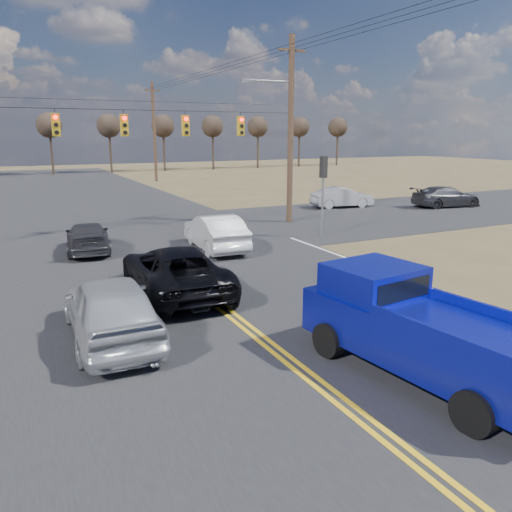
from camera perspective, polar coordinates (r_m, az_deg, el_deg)
name	(u,v)px	position (r m, az deg, el deg)	size (l,w,h in m)	color
ground	(358,416)	(9.55, 11.55, -17.51)	(160.00, 160.00, 0.00)	brown
road_main	(182,277)	(17.83, -8.45, -2.36)	(14.00, 120.00, 0.02)	#28282B
road_cross	(131,236)	(25.37, -14.10, 2.21)	(120.00, 12.00, 0.02)	#28282B
signal_gantry	(136,130)	(24.79, -13.53, 13.78)	(19.60, 4.83, 10.00)	#473323
utility_poles	(129,127)	(23.91, -14.31, 14.14)	(19.60, 58.32, 10.00)	#473323
treeline	(93,121)	(33.71, -18.13, 14.49)	(87.00, 117.80, 7.40)	#33261C
pickup_truck	(417,328)	(10.92, 17.97, -7.87)	(2.77, 5.77, 2.09)	black
silver_suv	(111,308)	(12.63, -16.27, -5.71)	(1.94, 4.83, 1.64)	#A9ACB2
black_suv	(175,271)	(15.75, -9.28, -1.65)	(2.56, 5.55, 1.54)	black
white_car_queue	(215,232)	(21.69, -4.66, 2.74)	(1.64, 4.69, 1.55)	silver
dgrey_car_queue	(88,237)	(22.43, -18.67, 2.04)	(1.75, 4.30, 1.25)	#303034
cross_car_east_near	(342,197)	(34.72, 9.79, 6.62)	(4.20, 1.46, 1.38)	#AEB1B7
cross_car_east_far	(446,197)	(36.85, 20.90, 6.34)	(4.86, 1.97, 1.41)	#313136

